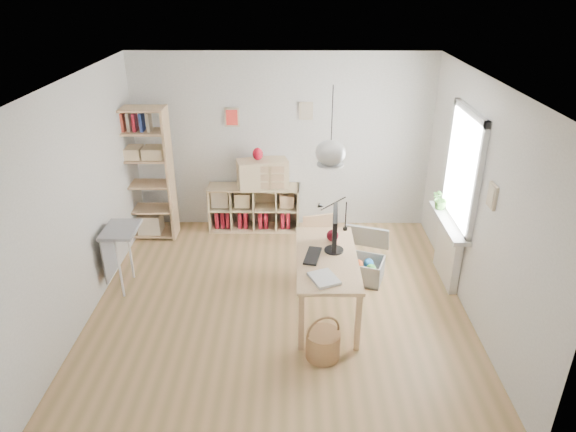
{
  "coord_description": "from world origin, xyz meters",
  "views": [
    {
      "loc": [
        0.15,
        -5.26,
        3.71
      ],
      "look_at": [
        0.1,
        0.3,
        1.05
      ],
      "focal_mm": 32.0,
      "sensor_mm": 36.0,
      "label": 1
    }
  ],
  "objects_px": {
    "desk": "(327,264)",
    "storage_chest": "(361,263)",
    "chair": "(322,246)",
    "tall_bookshelf": "(143,169)",
    "monitor": "(335,230)",
    "drawer_chest": "(263,173)",
    "cube_shelf": "(253,210)"
  },
  "relations": [
    {
      "from": "storage_chest",
      "to": "monitor",
      "type": "height_order",
      "value": "monitor"
    },
    {
      "from": "desk",
      "to": "storage_chest",
      "type": "height_order",
      "value": "desk"
    },
    {
      "from": "tall_bookshelf",
      "to": "chair",
      "type": "bearing_deg",
      "value": -26.31
    },
    {
      "from": "desk",
      "to": "drawer_chest",
      "type": "relative_size",
      "value": 2.0
    },
    {
      "from": "desk",
      "to": "cube_shelf",
      "type": "xyz_separation_m",
      "value": [
        -1.02,
        2.23,
        -0.36
      ]
    },
    {
      "from": "cube_shelf",
      "to": "monitor",
      "type": "bearing_deg",
      "value": -62.05
    },
    {
      "from": "cube_shelf",
      "to": "drawer_chest",
      "type": "distance_m",
      "value": 0.66
    },
    {
      "from": "storage_chest",
      "to": "drawer_chest",
      "type": "bearing_deg",
      "value": 153.48
    },
    {
      "from": "monitor",
      "to": "drawer_chest",
      "type": "relative_size",
      "value": 0.76
    },
    {
      "from": "tall_bookshelf",
      "to": "cube_shelf",
      "type": "bearing_deg",
      "value": 10.19
    },
    {
      "from": "chair",
      "to": "desk",
      "type": "bearing_deg",
      "value": -104.21
    },
    {
      "from": "monitor",
      "to": "drawer_chest",
      "type": "height_order",
      "value": "monitor"
    },
    {
      "from": "drawer_chest",
      "to": "storage_chest",
      "type": "bearing_deg",
      "value": -59.7
    },
    {
      "from": "chair",
      "to": "tall_bookshelf",
      "type": "bearing_deg",
      "value": 138.4
    },
    {
      "from": "tall_bookshelf",
      "to": "storage_chest",
      "type": "bearing_deg",
      "value": -20.72
    },
    {
      "from": "cube_shelf",
      "to": "monitor",
      "type": "height_order",
      "value": "monitor"
    },
    {
      "from": "desk",
      "to": "monitor",
      "type": "height_order",
      "value": "monitor"
    },
    {
      "from": "chair",
      "to": "drawer_chest",
      "type": "xyz_separation_m",
      "value": [
        -0.84,
        1.51,
        0.42
      ]
    },
    {
      "from": "tall_bookshelf",
      "to": "monitor",
      "type": "xyz_separation_m",
      "value": [
        2.68,
        -1.81,
        -0.06
      ]
    },
    {
      "from": "drawer_chest",
      "to": "monitor",
      "type": "bearing_deg",
      "value": -79.22
    },
    {
      "from": "cube_shelf",
      "to": "storage_chest",
      "type": "distance_m",
      "value": 2.13
    },
    {
      "from": "tall_bookshelf",
      "to": "drawer_chest",
      "type": "xyz_separation_m",
      "value": [
        1.73,
        0.24,
        -0.15
      ]
    },
    {
      "from": "monitor",
      "to": "drawer_chest",
      "type": "distance_m",
      "value": 2.26
    },
    {
      "from": "desk",
      "to": "chair",
      "type": "relative_size",
      "value": 1.68
    },
    {
      "from": "storage_chest",
      "to": "chair",
      "type": "bearing_deg",
      "value": -150.44
    },
    {
      "from": "desk",
      "to": "monitor",
      "type": "distance_m",
      "value": 0.41
    },
    {
      "from": "monitor",
      "to": "chair",
      "type": "bearing_deg",
      "value": 105.37
    },
    {
      "from": "storage_chest",
      "to": "monitor",
      "type": "bearing_deg",
      "value": -104.79
    },
    {
      "from": "cube_shelf",
      "to": "chair",
      "type": "relative_size",
      "value": 1.56
    },
    {
      "from": "cube_shelf",
      "to": "chair",
      "type": "distance_m",
      "value": 1.86
    },
    {
      "from": "storage_chest",
      "to": "cube_shelf",
      "type": "bearing_deg",
      "value": 155.99
    },
    {
      "from": "tall_bookshelf",
      "to": "storage_chest",
      "type": "height_order",
      "value": "tall_bookshelf"
    }
  ]
}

